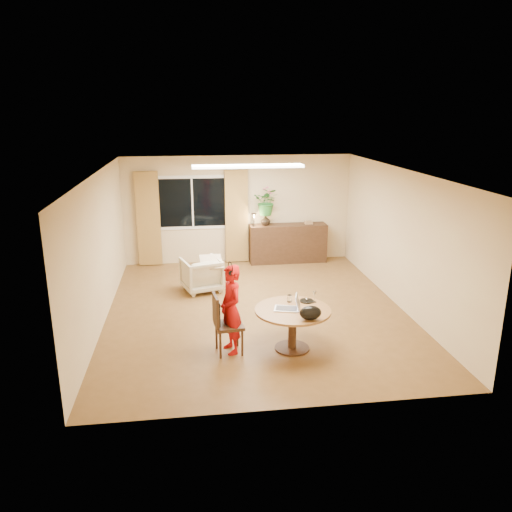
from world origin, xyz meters
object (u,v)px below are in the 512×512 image
at_px(dining_table, 293,318).
at_px(dining_chair, 229,324).
at_px(child, 231,309).
at_px(armchair, 202,274).
at_px(sideboard, 288,243).

bearing_deg(dining_table, dining_chair, 178.61).
relative_size(dining_table, child, 0.84).
bearing_deg(child, armchair, 171.00).
bearing_deg(armchair, dining_chair, 79.64).
height_order(child, sideboard, child).
distance_m(dining_table, sideboard, 4.72).
relative_size(dining_chair, sideboard, 0.51).
distance_m(armchair, sideboard, 2.81).
distance_m(dining_table, child, 0.97).
xyz_separation_m(dining_table, child, (-0.96, 0.05, 0.17)).
bearing_deg(sideboard, armchair, -140.81).
xyz_separation_m(dining_chair, armchair, (-0.34, 2.84, -0.13)).
height_order(dining_table, armchair, armchair).
relative_size(child, sideboard, 0.75).
bearing_deg(dining_chair, armchair, 90.11).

